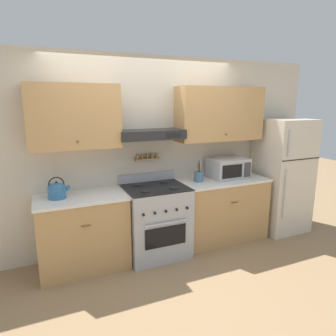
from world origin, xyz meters
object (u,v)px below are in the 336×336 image
(refrigerator, at_px, (282,175))
(utensil_crock, at_px, (199,176))
(stove_range, at_px, (156,220))
(tea_kettle, at_px, (57,190))
(microwave, at_px, (228,168))

(refrigerator, relative_size, utensil_crock, 5.94)
(stove_range, relative_size, tea_kettle, 4.04)
(tea_kettle, relative_size, microwave, 0.48)
(tea_kettle, height_order, utensil_crock, utensil_crock)
(stove_range, xyz_separation_m, microwave, (1.15, 0.09, 0.58))
(utensil_crock, bearing_deg, microwave, 2.12)
(utensil_crock, bearing_deg, refrigerator, -3.14)
(tea_kettle, distance_m, utensil_crock, 1.82)
(tea_kettle, bearing_deg, stove_range, -3.48)
(stove_range, distance_m, tea_kettle, 1.28)
(stove_range, relative_size, microwave, 1.95)
(microwave, bearing_deg, utensil_crock, -177.88)
(microwave, bearing_deg, stove_range, -175.58)
(utensil_crock, bearing_deg, tea_kettle, -180.00)
(refrigerator, height_order, microwave, refrigerator)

